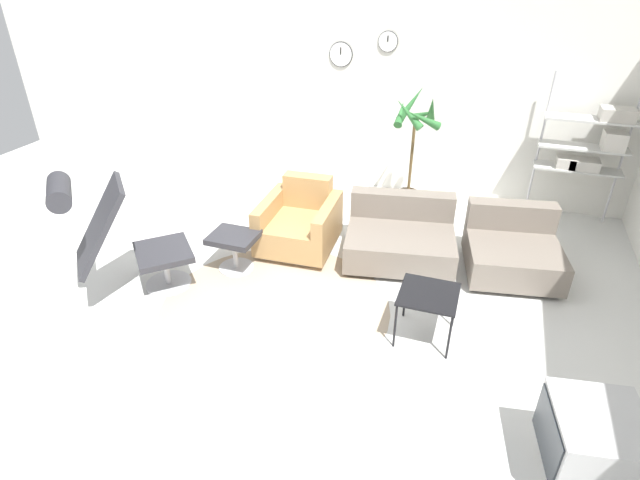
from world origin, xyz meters
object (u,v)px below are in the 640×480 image
Objects in this scene: potted_plant at (412,151)px; shelf_unit at (593,144)px; armchair_red at (300,225)px; couch_low at (400,239)px; side_table at (428,297)px; ottoman at (234,244)px; couch_second at (512,251)px; lounge_chair at (112,229)px; crt_television at (591,445)px.

shelf_unit is (1.97, 0.32, 0.22)m from potted_plant.
couch_low is at bearing -176.80° from armchair_red.
potted_plant reaches higher than side_table.
shelf_unit is at bearing -153.91° from armchair_red.
shelf_unit is (3.38, 2.29, 0.70)m from ottoman.
ottoman is 0.45× the size of couch_second.
lounge_chair reaches higher than side_table.
armchair_red is at bearing -3.99° from couch_low.
potted_plant is at bearing -170.85° from shelf_unit.
side_table is at bearing 52.86° from lounge_chair.
couch_second reaches higher than ottoman.
crt_television is at bearing -63.24° from potted_plant.
shelf_unit reaches higher than crt_television.
couch_low reaches higher than crt_television.
potted_plant is 2.00m from shelf_unit.
couch_low is at bearing -140.45° from shelf_unit.
ottoman is at bearing 51.64° from armchair_red.
lounge_chair is 1.93× the size of crt_television.
armchair_red is at bearing 94.61° from lounge_chair.
shelf_unit reaches higher than couch_second.
lounge_chair is at bearing -143.86° from shelf_unit.
couch_second is at bearing 175.81° from couch_low.
ottoman is 0.37× the size of couch_low.
ottoman is 0.80m from armchair_red.
side_table is 2.49m from potted_plant.
lounge_chair reaches higher than crt_television.
potted_plant is at bearing 103.96° from side_table.
shelf_unit reaches higher than armchair_red.
potted_plant reaches higher than lounge_chair.
armchair_red is at bearing -150.76° from shelf_unit.
potted_plant reaches higher than couch_second.
shelf_unit is at bearing 82.21° from lounge_chair.
side_table is at bearing -11.78° from ottoman.
couch_low is 1.97× the size of crt_television.
armchair_red is at bearing 42.25° from crt_television.
crt_television is at bearing -93.74° from shelf_unit.
potted_plant is at bearing -51.02° from couch_second.
potted_plant is (-0.59, 2.39, 0.37)m from side_table.
side_table is at bearing 53.02° from couch_second.
shelf_unit is (0.24, 3.73, 0.69)m from crt_television.
ottoman is at bearing 8.19° from couch_second.
ottoman is 0.31× the size of potted_plant.
couch_low is at bearing 26.56° from ottoman.
lounge_chair reaches higher than ottoman.
side_table is (2.01, -0.42, 0.11)m from ottoman.
crt_television is (0.47, -2.34, 0.08)m from couch_second.
armchair_red is at bearing -125.91° from potted_plant.
crt_television is 0.42× the size of potted_plant.
couch_low is at bearing -4.19° from couch_second.
shelf_unit reaches higher than couch_low.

